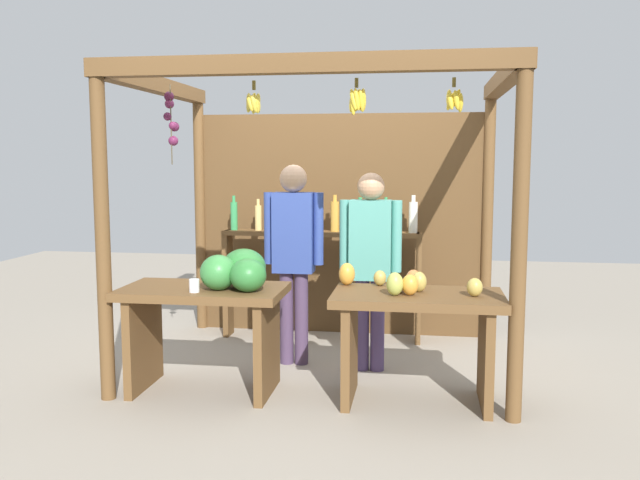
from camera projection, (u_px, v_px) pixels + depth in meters
name	position (u px, v px, depth m)	size (l,w,h in m)	color
ground_plane	(324.00, 364.00, 5.48)	(12.00, 12.00, 0.00)	gray
market_stall	(331.00, 193.00, 5.76)	(2.84, 2.15, 2.30)	brown
fruit_counter_left	(217.00, 301.00, 4.75)	(1.14, 0.64, 1.02)	brown
fruit_counter_right	(415.00, 321.00, 4.56)	(1.14, 0.64, 0.91)	brown
bottle_shelf_unit	(323.00, 252.00, 6.15)	(1.82, 0.22, 1.34)	brown
vendor_man	(294.00, 246.00, 5.38)	(0.48, 0.22, 1.61)	#473550
vendor_woman	(370.00, 254.00, 5.21)	(0.48, 0.21, 1.55)	#4B3B69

